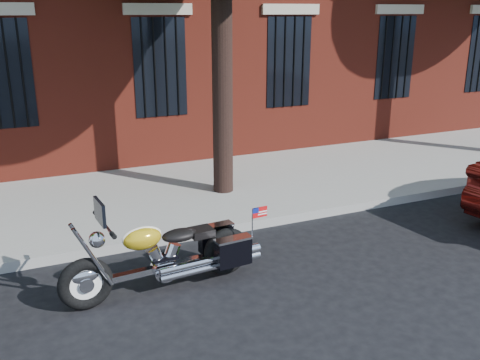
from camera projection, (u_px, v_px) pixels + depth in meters
name	position (u px, v px, depth m)	size (l,w,h in m)	color
ground	(270.00, 269.00, 7.20)	(120.00, 120.00, 0.00)	black
curb	(230.00, 227.00, 8.38)	(40.00, 0.16, 0.15)	gray
sidewalk	(192.00, 192.00, 10.02)	(40.00, 3.60, 0.15)	gray
motorcycle	(170.00, 256.00, 6.57)	(2.59, 0.84, 1.30)	black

